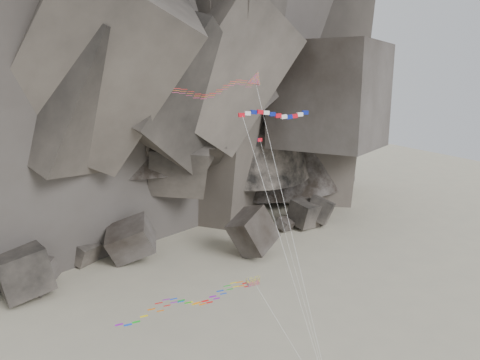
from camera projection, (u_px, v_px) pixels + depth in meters
name	position (u px, v px, depth m)	size (l,w,h in m)	color
headland	(100.00, 25.00, 102.47)	(110.00, 70.00, 84.00)	#574E47
boulder_field	(160.00, 249.00, 80.35)	(70.02, 18.54, 10.10)	#47423F
delta_kite	(212.00, 89.00, 48.77)	(10.23, 17.05, 31.42)	red
banner_kite	(275.00, 117.00, 49.29)	(7.60, 14.66, 27.40)	red
parafoil_kite	(184.00, 301.00, 44.84)	(18.03, 10.25, 10.92)	#F0F50D
pennant_kite	(274.00, 193.00, 49.87)	(0.88, 15.59, 24.09)	red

